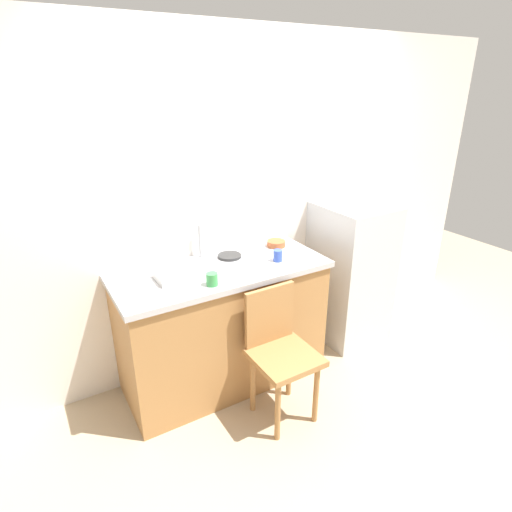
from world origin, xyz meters
The scene contains 12 objects.
ground_plane centered at (0.00, 0.00, 0.00)m, with size 8.00×8.00×0.00m, color tan.
back_wall centered at (0.00, 1.00, 1.23)m, with size 4.80×0.10×2.47m, color white.
cabinet_base centered at (-0.43, 0.65, 0.44)m, with size 1.44×0.60×0.88m, color #A87542.
countertop centered at (-0.43, 0.65, 0.90)m, with size 1.48×0.64×0.04m, color #B7B7BC.
faucet centered at (-0.47, 0.90, 1.04)m, with size 0.02×0.02×0.24m, color #B7B7BC.
refrigerator centered at (0.78, 0.66, 0.59)m, with size 0.53×0.58×1.19m, color silver.
chair centered at (-0.27, 0.16, 0.50)m, with size 0.40×0.40×0.89m.
dish_tray centered at (-0.74, 0.64, 0.95)m, with size 0.28×0.20×0.05m, color white.
terracotta_bowl centered at (0.11, 0.79, 0.95)m, with size 0.14×0.14×0.04m, color #B25B33.
hotplate centered at (-0.30, 0.78, 0.93)m, with size 0.17×0.17×0.02m, color #2D2D2D.
cup_blue centered at (-0.04, 0.55, 0.96)m, with size 0.06×0.06×0.08m, color blue.
cup_green centered at (-0.60, 0.44, 0.96)m, with size 0.07×0.07×0.08m, color green.
Camera 1 is at (-1.55, -1.71, 2.10)m, focal length 29.34 mm.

